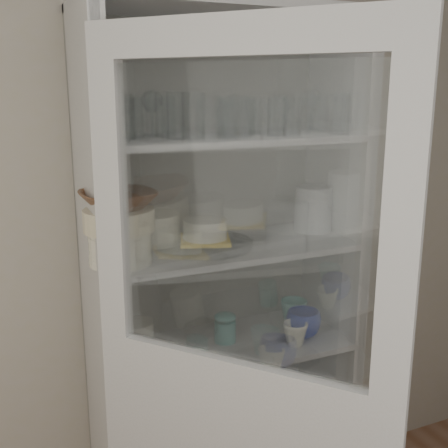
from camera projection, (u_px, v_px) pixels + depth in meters
name	position (u px, v px, depth m)	size (l,w,h in m)	color
wall_back	(154.00, 226.00, 2.20)	(3.60, 0.02, 2.60)	#ACA28C
pantry_cabinet	(218.00, 318.00, 2.22)	(1.00, 0.45, 2.10)	beige
cupboard_door	(237.00, 434.00, 1.59)	(0.60, 0.72, 2.00)	beige
tumbler_0	(117.00, 119.00, 1.71)	(0.07, 0.07, 0.15)	silver
tumbler_1	(193.00, 116.00, 1.82)	(0.08, 0.08, 0.15)	silver
tumbler_2	(231.00, 120.00, 1.83)	(0.06, 0.06, 0.13)	silver
tumbler_3	(228.00, 118.00, 1.84)	(0.07, 0.07, 0.14)	silver
tumbler_4	(243.00, 118.00, 1.87)	(0.07, 0.07, 0.13)	silver
tumbler_5	(292.00, 118.00, 1.93)	(0.06, 0.06, 0.13)	silver
tumbler_6	(340.00, 114.00, 2.04)	(0.07, 0.07, 0.15)	silver
tumbler_7	(126.00, 118.00, 1.84)	(0.07, 0.07, 0.13)	silver
tumbler_8	(133.00, 118.00, 1.83)	(0.07, 0.07, 0.13)	silver
tumbler_9	(165.00, 116.00, 1.91)	(0.07, 0.07, 0.14)	silver
tumbler_10	(246.00, 115.00, 2.01)	(0.07, 0.07, 0.14)	silver
tumbler_11	(252.00, 115.00, 2.03)	(0.07, 0.07, 0.13)	silver
goblet_0	(152.00, 111.00, 1.94)	(0.08, 0.08, 0.17)	silver
goblet_1	(152.00, 112.00, 1.99)	(0.07, 0.07, 0.16)	silver
goblet_2	(236.00, 111.00, 2.12)	(0.07, 0.07, 0.16)	silver
goblet_3	(311.00, 109.00, 2.20)	(0.08, 0.08, 0.17)	silver
plate_stack_front	(120.00, 247.00, 1.84)	(0.20, 0.20, 0.11)	white
plate_stack_back	(154.00, 228.00, 2.09)	(0.20, 0.20, 0.11)	white
cream_bowl	(119.00, 220.00, 1.82)	(0.23, 0.23, 0.07)	beige
terracotta_bowl	(118.00, 200.00, 1.80)	(0.24, 0.24, 0.06)	brown
glass_platter	(205.00, 244.00, 2.05)	(0.35, 0.35, 0.02)	silver
yellow_trivet	(205.00, 240.00, 2.04)	(0.18, 0.18, 0.01)	yellow
white_ramekin	(205.00, 229.00, 2.03)	(0.16, 0.16, 0.07)	white
grey_bowl_stack	(313.00, 209.00, 2.26)	(0.15, 0.15, 0.18)	#B4B7B7
mug_blue	(303.00, 323.00, 2.23)	(0.14, 0.14, 0.11)	navy
mug_teal	(294.00, 312.00, 2.35)	(0.11, 0.11, 0.10)	#248072
mug_white	(295.00, 334.00, 2.16)	(0.10, 0.10, 0.09)	white
teal_jar	(225.00, 329.00, 2.18)	(0.08, 0.08, 0.10)	#248072
measuring_cups	(154.00, 364.00, 1.97)	(0.11, 0.11, 0.04)	#AAABAC
white_canister	(137.00, 340.00, 2.03)	(0.12, 0.12, 0.15)	white
cream_dish	(152.00, 446.00, 2.14)	(0.23, 0.23, 0.07)	beige
tin_box	(248.00, 418.00, 2.33)	(0.20, 0.14, 0.06)	gray
tumbler_12	(277.00, 117.00, 1.93)	(0.07, 0.07, 0.14)	silver
tumbler_13	(178.00, 115.00, 1.84)	(0.08, 0.08, 0.15)	silver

